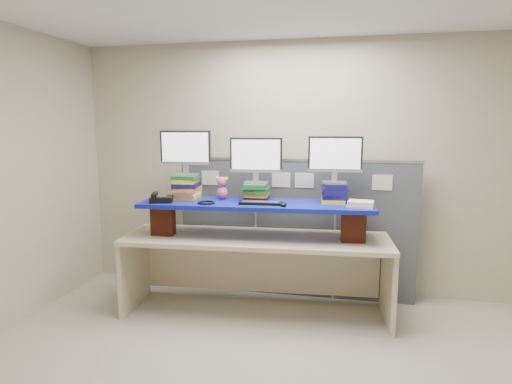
% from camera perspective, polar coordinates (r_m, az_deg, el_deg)
% --- Properties ---
extents(room, '(5.00, 4.00, 2.80)m').
position_cam_1_polar(room, '(2.87, 1.05, -0.91)').
color(room, '#BAB099').
rests_on(room, ground).
extents(cubicle_partition, '(2.60, 0.06, 1.53)m').
position_cam_1_polar(cubicle_partition, '(4.72, 5.17, -4.76)').
color(cubicle_partition, '#40454C').
rests_on(cubicle_partition, ground).
extents(desk, '(2.66, 0.94, 0.79)m').
position_cam_1_polar(desk, '(4.29, -0.00, -8.04)').
color(desk, beige).
rests_on(desk, ground).
extents(brick_pier_left, '(0.23, 0.14, 0.31)m').
position_cam_1_polar(brick_pier_left, '(4.38, -12.29, -3.63)').
color(brick_pier_left, maroon).
rests_on(brick_pier_left, desk).
extents(brick_pier_right, '(0.23, 0.14, 0.31)m').
position_cam_1_polar(brick_pier_right, '(4.13, 12.86, -4.43)').
color(brick_pier_right, maroon).
rests_on(brick_pier_right, desk).
extents(blue_board, '(2.29, 0.72, 0.04)m').
position_cam_1_polar(blue_board, '(4.17, 0.00, -1.64)').
color(blue_board, '#0D0B93').
rests_on(blue_board, brick_pier_left).
extents(book_stack_left, '(0.27, 0.32, 0.24)m').
position_cam_1_polar(book_stack_left, '(4.42, -9.22, 0.70)').
color(book_stack_left, orange).
rests_on(book_stack_left, blue_board).
extents(book_stack_center, '(0.27, 0.33, 0.17)m').
position_cam_1_polar(book_stack_center, '(4.27, 0.05, 0.09)').
color(book_stack_center, '#141048').
rests_on(book_stack_center, blue_board).
extents(book_stack_right, '(0.28, 0.31, 0.19)m').
position_cam_1_polar(book_stack_right, '(4.22, 10.40, -0.09)').
color(book_stack_right, yellow).
rests_on(book_stack_right, blue_board).
extents(monitor_left, '(0.52, 0.16, 0.45)m').
position_cam_1_polar(monitor_left, '(4.38, -9.38, 5.55)').
color(monitor_left, '#A2A2A7').
rests_on(monitor_left, book_stack_left).
extents(monitor_center, '(0.52, 0.16, 0.45)m').
position_cam_1_polar(monitor_center, '(4.23, -0.00, 4.64)').
color(monitor_center, '#A2A2A7').
rests_on(monitor_center, book_stack_center).
extents(monitor_right, '(0.52, 0.16, 0.45)m').
position_cam_1_polar(monitor_right, '(4.19, 10.50, 4.66)').
color(monitor_right, '#A2A2A7').
rests_on(monitor_right, book_stack_right).
extents(keyboard, '(0.42, 0.16, 0.03)m').
position_cam_1_polar(keyboard, '(4.06, 0.63, -1.46)').
color(keyboard, black).
rests_on(keyboard, blue_board).
extents(mouse, '(0.06, 0.11, 0.03)m').
position_cam_1_polar(mouse, '(3.97, 3.71, -1.67)').
color(mouse, black).
rests_on(mouse, blue_board).
extents(desk_phone, '(0.26, 0.25, 0.09)m').
position_cam_1_polar(desk_phone, '(4.28, -12.60, -0.84)').
color(desk_phone, black).
rests_on(desk_phone, blue_board).
extents(headset, '(0.18, 0.18, 0.02)m').
position_cam_1_polar(headset, '(4.12, -6.64, -1.41)').
color(headset, black).
rests_on(headset, blue_board).
extents(plush_toy, '(0.14, 0.10, 0.23)m').
position_cam_1_polar(plush_toy, '(4.33, -4.55, 0.59)').
color(plush_toy, '#DC5386').
rests_on(plush_toy, blue_board).
extents(binder_stack, '(0.26, 0.21, 0.06)m').
position_cam_1_polar(binder_stack, '(4.04, 13.79, -1.56)').
color(binder_stack, beige).
rests_on(binder_stack, blue_board).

